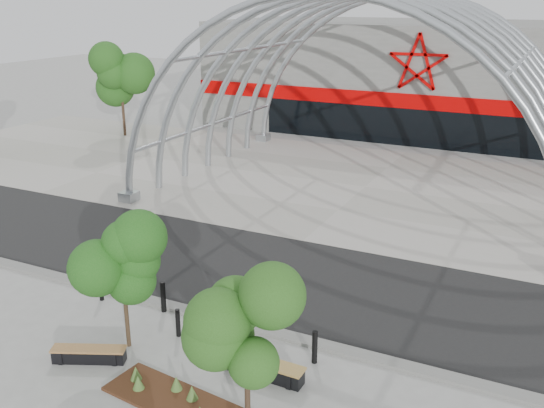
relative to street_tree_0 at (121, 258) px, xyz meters
The scene contains 17 objects.
ground 4.18m from the street_tree_0, 61.97° to the left, with size 140.00×140.00×0.00m, color gray.
road 6.98m from the street_tree_0, 76.92° to the left, with size 140.00×7.00×0.02m, color black.
forecourt 18.48m from the street_tree_0, 85.47° to the left, with size 60.00×17.00×0.04m, color #A4A195.
kerb 3.98m from the street_tree_0, 59.61° to the left, with size 60.00×0.50×0.12m, color slate.
arena_building 36.21m from the street_tree_0, 87.71° to the left, with size 34.00×15.24×8.00m.
vault_canopy 18.48m from the street_tree_0, 85.47° to the left, with size 20.80×15.80×20.36m.
planting_bed 4.34m from the street_tree_0, 28.42° to the right, with size 4.61×1.90×0.47m.
street_tree_0 is the anchor object (origin of this frame).
street_tree_1 5.18m from the street_tree_0, 18.75° to the right, with size 1.70×1.70×4.02m.
bench_0 2.91m from the street_tree_0, 112.83° to the right, with size 2.10×1.27×0.44m.
bench_1 5.02m from the street_tree_0, ahead, with size 2.36×0.56×0.49m.
bollard_0 4.04m from the street_tree_0, 144.82° to the left, with size 0.15×0.15×0.93m, color black.
bollard_1 3.18m from the street_tree_0, 97.73° to the left, with size 0.17×0.17×1.06m, color black.
bollard_2 2.82m from the street_tree_0, 47.65° to the left, with size 0.14×0.14×0.90m, color black.
bollard_3 3.98m from the street_tree_0, 53.30° to the left, with size 0.15×0.15×0.95m, color black.
bollard_4 5.99m from the street_tree_0, 17.01° to the left, with size 0.16×0.16×1.00m, color black.
bg_tree_0 29.38m from the street_tree_0, 129.25° to the left, with size 3.00×3.00×6.45m.
Camera 1 is at (9.25, -14.88, 9.83)m, focal length 40.00 mm.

